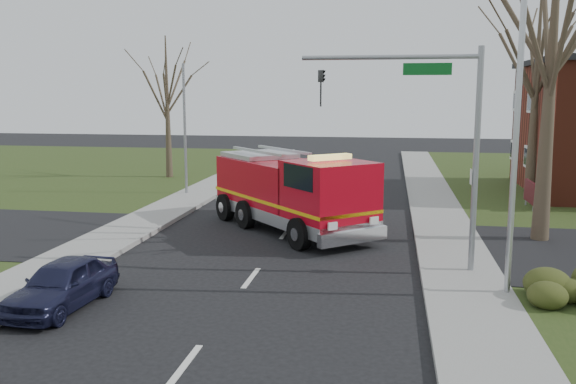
# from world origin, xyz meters

# --- Properties ---
(ground) EXTENTS (120.00, 120.00, 0.00)m
(ground) POSITION_xyz_m (0.00, 0.00, 0.00)
(ground) COLOR black
(ground) RESTS_ON ground
(sidewalk_right) EXTENTS (2.40, 80.00, 0.15)m
(sidewalk_right) POSITION_xyz_m (6.20, 0.00, 0.07)
(sidewalk_right) COLOR gray
(sidewalk_right) RESTS_ON ground
(sidewalk_left) EXTENTS (2.40, 80.00, 0.15)m
(sidewalk_left) POSITION_xyz_m (-6.20, 0.00, 0.07)
(sidewalk_left) COLOR gray
(sidewalk_left) RESTS_ON ground
(health_center_sign) EXTENTS (0.12, 2.00, 1.40)m
(health_center_sign) POSITION_xyz_m (10.50, 12.50, 0.88)
(health_center_sign) COLOR #521319
(health_center_sign) RESTS_ON ground
(bare_tree_near) EXTENTS (6.00, 6.00, 12.00)m
(bare_tree_near) POSITION_xyz_m (9.50, 6.00, 7.41)
(bare_tree_near) COLOR #3D3124
(bare_tree_near) RESTS_ON ground
(bare_tree_far) EXTENTS (5.25, 5.25, 10.50)m
(bare_tree_far) POSITION_xyz_m (11.00, 15.00, 6.49)
(bare_tree_far) COLOR #3D3124
(bare_tree_far) RESTS_ON ground
(bare_tree_left) EXTENTS (4.50, 4.50, 9.00)m
(bare_tree_left) POSITION_xyz_m (-10.00, 20.00, 5.56)
(bare_tree_left) COLOR #3D3124
(bare_tree_left) RESTS_ON ground
(traffic_signal_mast) EXTENTS (5.29, 0.18, 6.80)m
(traffic_signal_mast) POSITION_xyz_m (5.21, 1.50, 4.71)
(traffic_signal_mast) COLOR gray
(traffic_signal_mast) RESTS_ON ground
(streetlight_pole) EXTENTS (1.48, 0.16, 8.40)m
(streetlight_pole) POSITION_xyz_m (7.14, -0.50, 4.55)
(streetlight_pole) COLOR #B7BABF
(streetlight_pole) RESTS_ON ground
(utility_pole_far) EXTENTS (0.14, 0.14, 7.00)m
(utility_pole_far) POSITION_xyz_m (-6.80, 14.00, 3.50)
(utility_pole_far) COLOR gray
(utility_pole_far) RESTS_ON ground
(fire_engine) EXTENTS (7.44, 7.97, 3.29)m
(fire_engine) POSITION_xyz_m (0.20, 6.47, 1.49)
(fire_engine) COLOR #AC0717
(fire_engine) RESTS_ON ground
(parked_car_maroon) EXTENTS (1.73, 3.79, 1.26)m
(parked_car_maroon) POSITION_xyz_m (-4.20, -3.24, 0.63)
(parked_car_maroon) COLOR #191B37
(parked_car_maroon) RESTS_ON ground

